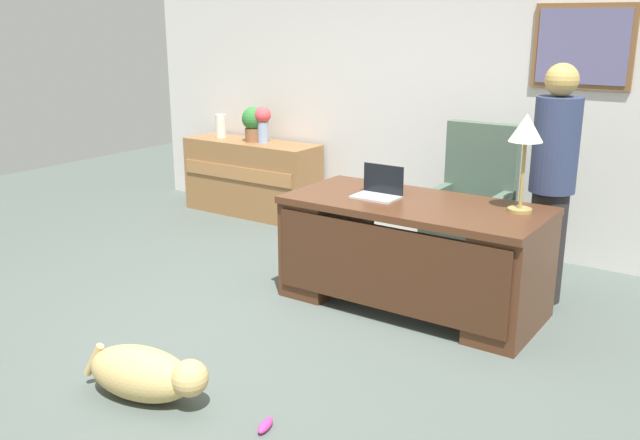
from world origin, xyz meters
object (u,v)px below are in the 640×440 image
at_px(vase_with_flowers, 263,121).
at_px(dog_toy_bone, 266,425).
at_px(desk_lamp, 526,134).
at_px(armchair, 472,208).
at_px(vase_empty, 221,126).
at_px(dog_lying, 146,374).
at_px(person_standing, 552,182).
at_px(potted_plant, 253,123).
at_px(desk, 411,251).
at_px(credenza, 252,178).
at_px(laptop, 379,189).

distance_m(vase_with_flowers, dog_toy_bone, 4.13).
bearing_deg(desk_lamp, vase_with_flowers, 160.04).
distance_m(armchair, vase_empty, 3.05).
relative_size(dog_lying, vase_empty, 3.21).
xyz_separation_m(person_standing, potted_plant, (-3.26, 0.63, 0.09)).
xyz_separation_m(desk, vase_empty, (-2.97, 1.31, 0.48)).
height_order(credenza, armchair, armchair).
bearing_deg(armchair, vase_empty, 174.10).
relative_size(desk, person_standing, 1.06).
bearing_deg(armchair, dog_lying, -101.99).
xyz_separation_m(credenza, vase_with_flowers, (0.16, 0.00, 0.61)).
bearing_deg(dog_lying, laptop, 81.12).
relative_size(person_standing, vase_empty, 6.94).
distance_m(desk, credenza, 2.86).
relative_size(laptop, dog_toy_bone, 2.28).
distance_m(person_standing, vase_with_flowers, 3.20).
bearing_deg(laptop, dog_toy_bone, -77.47).
distance_m(credenza, armchair, 2.61).
bearing_deg(vase_with_flowers, vase_empty, 180.00).
bearing_deg(vase_with_flowers, credenza, -179.52).
distance_m(desk_lamp, vase_empty, 3.84).
xyz_separation_m(armchair, dog_toy_bone, (0.09, -2.82, -0.50)).
bearing_deg(dog_toy_bone, laptop, 102.53).
bearing_deg(dog_toy_bone, person_standing, 76.03).
height_order(desk, credenza, credenza).
distance_m(credenza, potted_plant, 0.59).
distance_m(armchair, vase_with_flowers, 2.49).
bearing_deg(desk, vase_with_flowers, 151.29).
relative_size(dog_lying, laptop, 2.49).
bearing_deg(dog_toy_bone, armchair, 91.80).
height_order(armchair, dog_lying, armchair).
height_order(credenza, person_standing, person_standing).
relative_size(desk, dog_lying, 2.28).
distance_m(credenza, laptop, 2.65).
xyz_separation_m(desk_lamp, dog_toy_bone, (-0.56, -2.01, -1.27)).
bearing_deg(dog_toy_bone, vase_with_flowers, 128.78).
bearing_deg(dog_lying, person_standing, 63.06).
distance_m(laptop, vase_empty, 2.98).
height_order(person_standing, desk_lamp, person_standing).
height_order(person_standing, dog_lying, person_standing).
xyz_separation_m(desk, vase_with_flowers, (-2.39, 1.31, 0.58)).
xyz_separation_m(armchair, vase_empty, (-3.01, 0.31, 0.38)).
relative_size(dog_lying, vase_with_flowers, 2.14).
height_order(vase_with_flowers, vase_empty, vase_with_flowers).
relative_size(desk, vase_with_flowers, 4.89).
bearing_deg(potted_plant, dog_lying, -59.49).
xyz_separation_m(dog_lying, potted_plant, (-1.92, 3.26, 0.82)).
relative_size(armchair, dog_toy_bone, 8.55).
distance_m(desk_lamp, dog_toy_bone, 2.44).
height_order(desk, vase_empty, vase_empty).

